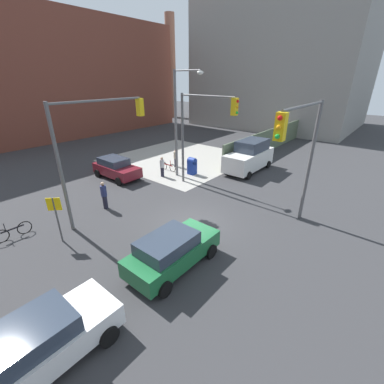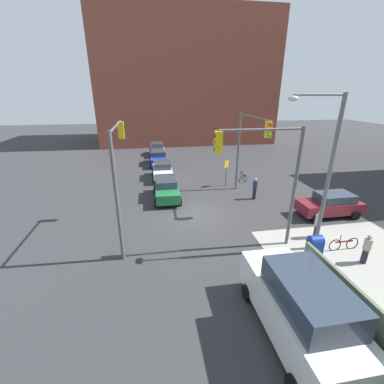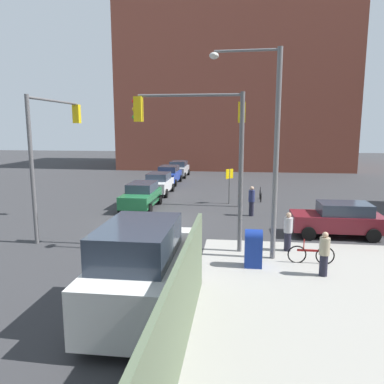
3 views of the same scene
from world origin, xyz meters
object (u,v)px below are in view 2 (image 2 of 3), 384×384
traffic_signal_nw_corner (249,141)px  van_white_delivery (299,307)px  traffic_signal_se_corner (118,162)px  pedestrian_crossing (318,225)px  hatchback_maroon (330,204)px  coupe_blue (158,157)px  pedestrian_walking_north (255,188)px  traffic_signal_ne_corner (266,167)px  mailbox_blue (314,247)px  coupe_silver (157,149)px  sedan_green (166,188)px  pedestrian_waiting (367,249)px  bicycle_at_crosswalk (243,176)px  bicycle_leaning_on_fence (344,244)px  street_lamp_corner (324,165)px  hatchback_white (162,170)px

traffic_signal_nw_corner → van_white_delivery: traffic_signal_nw_corner is taller
traffic_signal_se_corner → pedestrian_crossing: bearing=81.3°
hatchback_maroon → coupe_blue: (-15.64, -11.11, 0.00)m
traffic_signal_se_corner → pedestrian_crossing: size_ratio=3.93×
pedestrian_crossing → pedestrian_walking_north: 6.34m
traffic_signal_ne_corner → pedestrian_crossing: size_ratio=3.93×
hatchback_maroon → van_white_delivery: size_ratio=0.77×
traffic_signal_se_corner → coupe_blue: traffic_signal_se_corner is taller
traffic_signal_se_corner → pedestrian_walking_north: traffic_signal_se_corner is taller
mailbox_blue → coupe_silver: coupe_silver is taller
sedan_green → van_white_delivery: bearing=14.8°
mailbox_blue → pedestrian_waiting: pedestrian_waiting is taller
bicycle_at_crosswalk → pedestrian_crossing: bearing=2.6°
pedestrian_crossing → bicycle_at_crosswalk: bearing=96.8°
sedan_green → van_white_delivery: 13.82m
pedestrian_crossing → bicycle_at_crosswalk: pedestrian_crossing is taller
coupe_blue → coupe_silver: bearing=178.8°
pedestrian_crossing → bicycle_leaning_on_fence: size_ratio=0.94×
mailbox_blue → sedan_green: (-9.48, -6.72, 0.08)m
street_lamp_corner → pedestrian_crossing: size_ratio=4.84×
sedan_green → pedestrian_walking_north: 7.04m
sedan_green → hatchback_white: 5.25m
hatchback_maroon → coupe_silver: bearing=-152.0°
van_white_delivery → bicycle_at_crosswalk: 17.42m
coupe_blue → bicycle_at_crosswalk: size_ratio=2.55×
hatchback_white → coupe_blue: bearing=-177.8°
street_lamp_corner → hatchback_white: size_ratio=1.98×
hatchback_white → pedestrian_walking_north: size_ratio=2.31×
mailbox_blue → coupe_blue: bearing=-161.0°
traffic_signal_nw_corner → hatchback_maroon: bearing=49.2°
traffic_signal_ne_corner → sedan_green: traffic_signal_ne_corner is taller
traffic_signal_se_corner → mailbox_blue: traffic_signal_se_corner is taller
traffic_signal_nw_corner → van_white_delivery: (12.44, -2.70, -3.36)m
mailbox_blue → sedan_green: 11.62m
hatchback_white → bicycle_leaning_on_fence: 16.73m
mailbox_blue → bicycle_at_crosswalk: 13.05m
hatchback_maroon → pedestrian_walking_north: 5.39m
hatchback_maroon → mailbox_blue: bearing=-42.5°
traffic_signal_se_corner → hatchback_white: traffic_signal_se_corner is taller
mailbox_blue → pedestrian_crossing: size_ratio=0.86×
traffic_signal_ne_corner → sedan_green: (-7.78, -4.52, -3.73)m
sedan_green → pedestrian_walking_north: (1.28, 6.92, 0.07)m
bicycle_at_crosswalk → coupe_blue: bearing=-132.0°
coupe_blue → bicycle_leaning_on_fence: 21.62m
traffic_signal_se_corner → hatchback_maroon: (-0.85, 13.65, -3.77)m
traffic_signal_nw_corner → pedestrian_crossing: 7.83m
hatchback_maroon → hatchback_white: bearing=-133.0°
sedan_green → pedestrian_waiting: sedan_green is taller
traffic_signal_ne_corner → van_white_delivery: traffic_signal_ne_corner is taller
street_lamp_corner → hatchback_maroon: street_lamp_corner is taller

